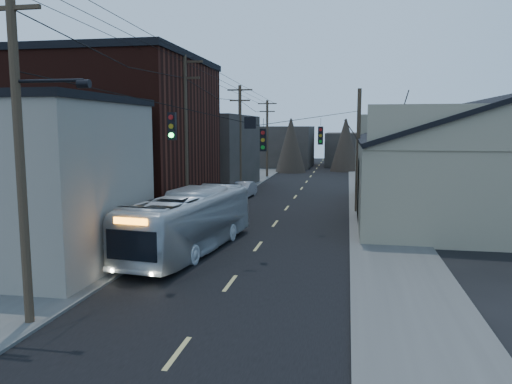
# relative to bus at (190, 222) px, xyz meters

# --- Properties ---
(road_surface) EXTENTS (9.00, 110.00, 0.02)m
(road_surface) POSITION_rel_bus_xyz_m (3.00, 17.62, -1.45)
(road_surface) COLOR black
(road_surface) RESTS_ON ground
(sidewalk_left) EXTENTS (4.00, 110.00, 0.12)m
(sidewalk_left) POSITION_rel_bus_xyz_m (-3.50, 17.62, -1.40)
(sidewalk_left) COLOR #474744
(sidewalk_left) RESTS_ON ground
(sidewalk_right) EXTENTS (4.00, 110.00, 0.12)m
(sidewalk_right) POSITION_rel_bus_xyz_m (9.50, 17.62, -1.40)
(sidewalk_right) COLOR #474744
(sidewalk_right) RESTS_ON ground
(building_clapboard) EXTENTS (8.00, 8.00, 7.00)m
(building_clapboard) POSITION_rel_bus_xyz_m (-6.00, -3.38, 2.04)
(building_clapboard) COLOR gray
(building_clapboard) RESTS_ON ground
(building_brick) EXTENTS (10.00, 12.00, 10.00)m
(building_brick) POSITION_rel_bus_xyz_m (-7.00, 7.62, 3.54)
(building_brick) COLOR black
(building_brick) RESTS_ON ground
(building_left_far) EXTENTS (9.00, 14.00, 7.00)m
(building_left_far) POSITION_rel_bus_xyz_m (-6.50, 23.62, 2.04)
(building_left_far) COLOR #302B26
(building_left_far) RESTS_ON ground
(warehouse) EXTENTS (16.16, 20.60, 7.73)m
(warehouse) POSITION_rel_bus_xyz_m (16.00, 12.62, 1.23)
(warehouse) COLOR gray
(warehouse) RESTS_ON ground
(building_far_left) EXTENTS (10.00, 12.00, 6.00)m
(building_far_left) POSITION_rel_bus_xyz_m (-3.00, 52.62, 1.54)
(building_far_left) COLOR #302B26
(building_far_left) RESTS_ON ground
(building_far_right) EXTENTS (12.00, 14.00, 5.00)m
(building_far_right) POSITION_rel_bus_xyz_m (10.00, 57.62, 1.04)
(building_far_right) COLOR #302B26
(building_far_right) RESTS_ON ground
(bare_tree) EXTENTS (0.40, 0.40, 7.20)m
(bare_tree) POSITION_rel_bus_xyz_m (9.50, 7.62, 2.14)
(bare_tree) COLOR black
(bare_tree) RESTS_ON ground
(utility_lines) EXTENTS (11.24, 45.28, 10.50)m
(utility_lines) POSITION_rel_bus_xyz_m (-0.11, 11.76, 3.49)
(utility_lines) COLOR #382B1E
(utility_lines) RESTS_ON ground
(bus) EXTENTS (3.69, 10.72, 2.93)m
(bus) POSITION_rel_bus_xyz_m (0.00, 0.00, 0.00)
(bus) COLOR silver
(bus) RESTS_ON ground
(parked_car) EXTENTS (1.74, 4.13, 1.33)m
(parked_car) POSITION_rel_bus_xyz_m (-1.30, 18.53, -0.80)
(parked_car) COLOR #98999F
(parked_car) RESTS_ON ground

